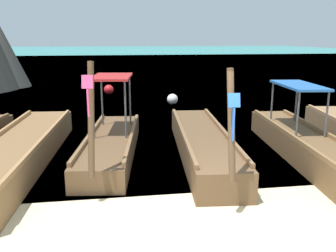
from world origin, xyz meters
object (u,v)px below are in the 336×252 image
mooring_buoy_far (172,99)px  longtail_boat_pink_ribbon (111,143)px  longtail_boat_red_ribbon (307,146)px  mooring_buoy_near (109,90)px  longtail_boat_blue_ribbon (202,144)px  longtail_boat_orange_ribbon (20,152)px

mooring_buoy_far → longtail_boat_pink_ribbon: bearing=-111.5°
longtail_boat_red_ribbon → mooring_buoy_near: longtail_boat_red_ribbon is taller
longtail_boat_blue_ribbon → mooring_buoy_near: 11.49m
longtail_boat_blue_ribbon → longtail_boat_orange_ribbon: bearing=-180.0°
longtail_boat_red_ribbon → mooring_buoy_far: 8.55m
mooring_buoy_near → mooring_buoy_far: bearing=-51.1°
longtail_boat_orange_ribbon → longtail_boat_blue_ribbon: size_ratio=1.15×
longtail_boat_pink_ribbon → longtail_boat_blue_ribbon: 2.41m
longtail_boat_red_ribbon → longtail_boat_orange_ribbon: bearing=174.4°
longtail_boat_blue_ribbon → mooring_buoy_far: longtail_boat_blue_ribbon is taller
longtail_boat_blue_ribbon → mooring_buoy_far: size_ratio=12.73×
longtail_boat_blue_ribbon → longtail_boat_pink_ribbon: bearing=170.1°
longtail_boat_blue_ribbon → mooring_buoy_far: 7.60m
longtail_boat_orange_ribbon → longtail_boat_pink_ribbon: 2.25m
longtail_boat_orange_ribbon → mooring_buoy_far: size_ratio=14.63×
mooring_buoy_near → longtail_boat_orange_ribbon: bearing=-100.7°
longtail_boat_pink_ribbon → mooring_buoy_far: longtail_boat_pink_ribbon is taller
longtail_boat_pink_ribbon → longtail_boat_red_ribbon: 5.05m
longtail_boat_orange_ribbon → longtail_boat_pink_ribbon: bearing=10.7°
longtail_boat_orange_ribbon → mooring_buoy_near: 11.42m
longtail_boat_orange_ribbon → mooring_buoy_far: bearing=56.4°
longtail_boat_orange_ribbon → mooring_buoy_near: longtail_boat_orange_ribbon is taller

